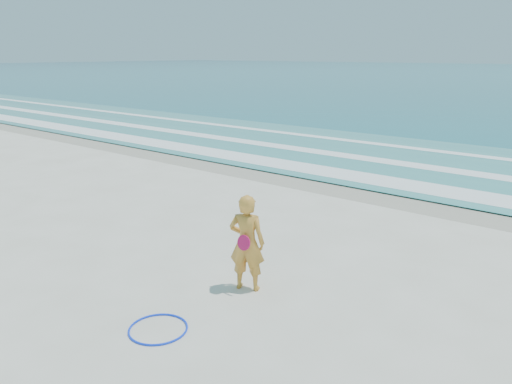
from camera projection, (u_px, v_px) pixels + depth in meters
The scene contains 8 objects.
ground at pixel (90, 284), 9.13m from camera, with size 400.00×400.00×0.00m, color silver.
wet_sand at pixel (338, 186), 15.88m from camera, with size 400.00×2.40×0.00m, color #B2A893.
shallow at pixel (402, 159), 19.61m from camera, with size 400.00×10.00×0.01m, color #59B7AD.
foam_near at pixel (357, 176), 16.84m from camera, with size 400.00×1.40×0.01m, color white.
foam_mid at pixel (393, 162), 19.01m from camera, with size 400.00×0.90×0.01m, color white.
foam_far at pixel (425, 150), 21.49m from camera, with size 400.00×0.60×0.01m, color white.
hoop at pixel (158, 329), 7.62m from camera, with size 0.91×0.91×0.03m, color #0D35F5.
woman at pixel (247, 243), 8.73m from camera, with size 0.75×0.64×1.75m.
Camera 1 is at (7.59, -4.58, 4.09)m, focal length 35.00 mm.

